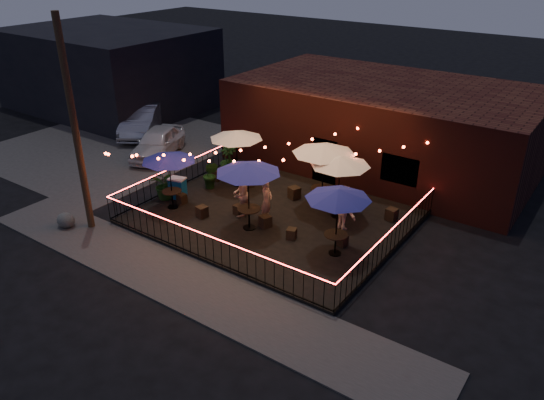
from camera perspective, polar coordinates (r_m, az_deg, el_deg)
The scene contains 39 objects.
ground at distance 19.83m, azimuth -3.23°, elevation -4.31°, with size 110.00×110.00×0.00m, color black.
patio at distance 21.19m, azimuth 0.11°, elevation -1.89°, with size 10.00×8.00×0.15m, color black.
sidewalk at distance 17.80m, azimuth -9.76°, elevation -8.53°, with size 18.00×2.50×0.05m, color #3C3937.
parking_lot at distance 30.28m, azimuth -16.62°, elevation 5.72°, with size 11.00×12.00×0.02m, color #3C3937.
brick_building at distance 26.50m, azimuth 12.01°, elevation 7.93°, with size 14.00×8.00×4.00m.
background_building at distance 37.15m, azimuth -17.12°, elevation 13.36°, with size 12.00×9.00×5.00m, color black.
utility_pole at distance 20.29m, azimuth -20.43°, elevation 7.18°, with size 0.26×0.26×8.00m, color #392317.
fence_front at distance 18.20m, azimuth -7.18°, elevation -5.09°, with size 10.00×0.04×1.04m.
fence_left at distance 23.87m, azimuth -9.77°, elevation 2.64°, with size 0.04×8.00×1.04m.
fence_right at distance 18.85m, azimuth 12.68°, elevation -4.39°, with size 0.04×8.00×1.04m.
festoon_lights at distance 20.49m, azimuth -2.69°, elevation 4.59°, with size 10.02×8.72×1.32m.
cafe_table_0 at distance 21.31m, azimuth -11.07°, elevation 4.50°, with size 2.90×2.90×2.41m.
cafe_table_1 at distance 23.01m, azimuth -3.88°, elevation 6.96°, with size 3.06×3.06×2.56m.
cafe_table_2 at distance 19.23m, azimuth -2.59°, elevation 3.38°, with size 3.04×3.04×2.69m.
cafe_table_3 at distance 20.90m, azimuth 5.60°, elevation 5.44°, with size 3.25×3.25×2.78m.
cafe_table_4 at distance 17.74m, azimuth 7.15°, elevation 0.53°, with size 2.93×2.93×2.50m.
cafe_table_5 at distance 20.30m, azimuth 7.36°, elevation 4.12°, with size 3.06×3.06×2.57m.
bistro_chair_0 at distance 22.40m, azimuth -9.66°, elevation 0.14°, with size 0.34×0.34×0.40m, color black.
bistro_chair_1 at distance 21.16m, azimuth -7.53°, elevation -1.25°, with size 0.38×0.38×0.45m, color black.
bistro_chair_2 at distance 24.38m, azimuth -6.06°, elevation 2.74°, with size 0.43×0.43×0.51m, color black.
bistro_chair_3 at distance 23.56m, azimuth -2.56°, elevation 1.93°, with size 0.39×0.39×0.46m, color black.
bistro_chair_4 at distance 21.25m, azimuth -3.63°, elevation -1.03°, with size 0.33×0.33×0.40m, color black.
bistro_chair_5 at distance 20.26m, azimuth -0.72°, elevation -2.31°, with size 0.39×0.39×0.46m, color black.
bistro_chair_6 at distance 22.51m, azimuth 2.41°, elevation 0.79°, with size 0.42×0.42×0.50m, color black.
bistro_chair_7 at distance 22.44m, azimuth 5.40°, elevation 0.54°, with size 0.38×0.38×0.45m, color black.
bistro_chair_8 at distance 19.52m, azimuth 2.12°, elevation -3.63°, with size 0.34×0.34×0.40m, color black.
bistro_chair_9 at distance 19.24m, azimuth 7.56°, elevation -4.33°, with size 0.34×0.34×0.40m, color black.
bistro_chair_10 at distance 21.66m, azimuth 8.38°, elevation -0.58°, with size 0.42×0.42×0.49m, color black.
bistro_chair_11 at distance 21.29m, azimuth 12.75°, elevation -1.50°, with size 0.40×0.40×0.47m, color black.
patron_a at distance 20.51m, azimuth -0.58°, elevation -0.05°, with size 0.61×0.40×1.66m, color tan.
patron_b at distance 20.84m, azimuth -3.46°, elevation 0.65°, with size 0.90×0.70×1.86m, color #D3AA89.
patron_c at distance 20.02m, azimuth 7.75°, elevation -0.85°, with size 1.14×0.65×1.76m, color beige.
potted_shrub_a at distance 22.73m, azimuth -11.37°, elevation 1.61°, with size 1.15×1.00×1.28m, color #113E0D.
potted_shrub_b at distance 23.41m, azimuth -6.60°, elevation 2.71°, with size 0.70×0.57×1.28m, color #18350E.
potted_shrub_c at distance 24.77m, azimuth -4.68°, elevation 4.36°, with size 0.81×0.81×1.45m, color #173E12.
cooler at distance 22.77m, azimuth -10.12°, elevation 1.28°, with size 0.80×0.66×0.92m.
boulder at distance 21.97m, azimuth -21.30°, elevation -2.04°, with size 0.82×0.70×0.64m, color #44443F.
car_white at distance 27.91m, azimuth -12.18°, elevation 6.09°, with size 1.72×4.28×1.46m, color white.
car_silver at distance 31.42m, azimuth -13.78°, elevation 8.34°, with size 1.71×4.89×1.61m, color #A9A7B0.
Camera 1 is at (10.73, -13.30, 10.06)m, focal length 35.00 mm.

